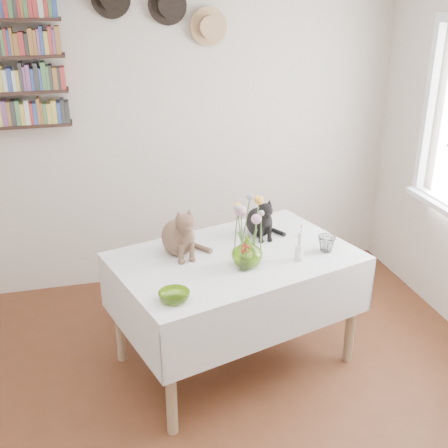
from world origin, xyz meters
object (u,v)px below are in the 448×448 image
object	(u,v)px
black_cat	(259,215)
tabby_cat	(178,228)
dining_table	(235,283)
flower_vase	(247,251)

from	to	relation	value
black_cat	tabby_cat	bearing A→B (deg)	-169.25
dining_table	tabby_cat	bearing A→B (deg)	160.04
dining_table	black_cat	world-z (taller)	black_cat
tabby_cat	flower_vase	xyz separation A→B (m)	(0.37, -0.27, -0.07)
dining_table	black_cat	size ratio (longest dim) A/B	5.78
black_cat	dining_table	bearing A→B (deg)	-134.84
flower_vase	dining_table	bearing A→B (deg)	101.26
tabby_cat	black_cat	bearing A→B (deg)	2.40
dining_table	black_cat	bearing A→B (deg)	48.44
tabby_cat	black_cat	size ratio (longest dim) A/B	1.17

